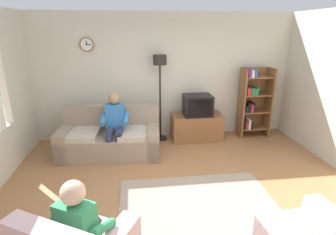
% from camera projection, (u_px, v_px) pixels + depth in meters
% --- Properties ---
extents(ground_plane, '(12.00, 12.00, 0.00)m').
position_uv_depth(ground_plane, '(186.00, 202.00, 3.80)').
color(ground_plane, '#9E6B42').
extents(back_wall_assembly, '(6.20, 0.17, 2.70)m').
position_uv_depth(back_wall_assembly, '(165.00, 77.00, 5.87)').
color(back_wall_assembly, beige).
rests_on(back_wall_assembly, ground_plane).
extents(couch, '(1.96, 1.02, 0.90)m').
position_uv_depth(couch, '(110.00, 139.00, 5.19)').
color(couch, gray).
rests_on(couch, ground_plane).
extents(tv_stand, '(1.10, 0.56, 0.57)m').
position_uv_depth(tv_stand, '(196.00, 127.00, 5.90)').
color(tv_stand, brown).
rests_on(tv_stand, ground_plane).
extents(tv, '(0.60, 0.49, 0.44)m').
position_uv_depth(tv, '(198.00, 105.00, 5.72)').
color(tv, black).
rests_on(tv, tv_stand).
extents(bookshelf, '(0.68, 0.36, 1.56)m').
position_uv_depth(bookshelf, '(253.00, 102.00, 5.96)').
color(bookshelf, brown).
rests_on(bookshelf, ground_plane).
extents(floor_lamp, '(0.28, 0.28, 1.85)m').
position_uv_depth(floor_lamp, '(160.00, 74.00, 5.53)').
color(floor_lamp, black).
rests_on(floor_lamp, ground_plane).
extents(area_rug, '(2.20, 1.70, 0.01)m').
position_uv_depth(area_rug, '(200.00, 209.00, 3.64)').
color(area_rug, gray).
rests_on(area_rug, ground_plane).
extents(person_on_couch, '(0.53, 0.56, 1.24)m').
position_uv_depth(person_on_couch, '(115.00, 122.00, 4.97)').
color(person_on_couch, '#3372B2').
rests_on(person_on_couch, ground_plane).
extents(person_in_left_armchair, '(0.61, 0.63, 1.12)m').
position_uv_depth(person_in_left_armchair, '(84.00, 225.00, 2.49)').
color(person_in_left_armchair, '#338C59').
rests_on(person_in_left_armchair, ground_plane).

